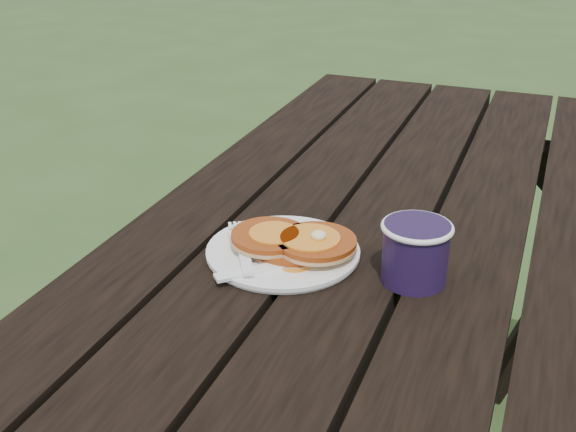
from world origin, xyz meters
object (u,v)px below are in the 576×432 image
(plate, at_px, (283,252))
(pancake_stack, at_px, (294,242))
(picnic_table, at_px, (362,425))
(coffee_cup, at_px, (416,249))

(plate, bearing_deg, pancake_stack, 6.60)
(picnic_table, relative_size, plate, 8.26)
(picnic_table, height_order, coffee_cup, coffee_cup)
(pancake_stack, bearing_deg, plate, -173.40)
(picnic_table, relative_size, pancake_stack, 9.82)
(plate, xyz_separation_m, coffee_cup, (0.19, -0.00, 0.04))
(coffee_cup, bearing_deg, pancake_stack, 178.97)
(plate, height_order, pancake_stack, pancake_stack)
(picnic_table, height_order, pancake_stack, pancake_stack)
(plate, bearing_deg, coffee_cup, -0.38)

